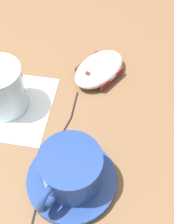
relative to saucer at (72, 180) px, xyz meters
The scene contains 7 objects.
ground_plane 0.13m from the saucer, 32.83° to the left, with size 3.00×3.00×0.00m, color brown.
saucer is the anchor object (origin of this frame).
coffee_cup 0.04m from the saucer, 129.49° to the left, with size 0.11×0.09×0.06m.
computer_mouse 0.22m from the saucer, ahead, with size 0.13×0.11×0.03m.
mouse_cable 0.05m from the saucer, 122.75° to the left, with size 0.37×0.04×0.00m.
napkin_under_glass 0.18m from the saucer, 54.24° to the left, with size 0.15×0.15×0.00m, color white.
drinking_glass 0.19m from the saucer, 54.76° to the left, with size 0.08×0.08×0.09m, color silver.
Camera 1 is at (-0.28, -0.14, 0.44)m, focal length 50.00 mm.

